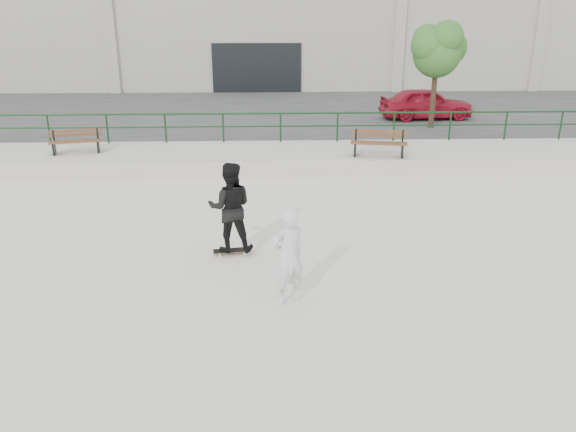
{
  "coord_description": "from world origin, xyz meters",
  "views": [
    {
      "loc": [
        0.52,
        -8.68,
        4.78
      ],
      "look_at": [
        0.93,
        2.0,
        0.9
      ],
      "focal_mm": 35.0,
      "sensor_mm": 36.0,
      "label": 1
    }
  ],
  "objects_px": {
    "bench_right": "(379,143)",
    "tree": "(438,48)",
    "seated_skater": "(288,256)",
    "red_car": "(426,103)",
    "standing_skater": "(230,207)",
    "skateboard": "(232,251)",
    "bench_left": "(76,142)"
  },
  "relations": [
    {
      "from": "bench_left",
      "to": "seated_skater",
      "type": "distance_m",
      "value": 11.36
    },
    {
      "from": "seated_skater",
      "to": "tree",
      "type": "bearing_deg",
      "value": -144.54
    },
    {
      "from": "bench_right",
      "to": "red_car",
      "type": "bearing_deg",
      "value": 74.39
    },
    {
      "from": "bench_right",
      "to": "standing_skater",
      "type": "xyz_separation_m",
      "value": [
        -4.3,
        -6.43,
        0.14
      ]
    },
    {
      "from": "bench_left",
      "to": "bench_right",
      "type": "bearing_deg",
      "value": -16.53
    },
    {
      "from": "bench_left",
      "to": "standing_skater",
      "type": "bearing_deg",
      "value": -65.14
    },
    {
      "from": "seated_skater",
      "to": "bench_left",
      "type": "bearing_deg",
      "value": -84.31
    },
    {
      "from": "skateboard",
      "to": "bench_right",
      "type": "bearing_deg",
      "value": 48.19
    },
    {
      "from": "bench_left",
      "to": "tree",
      "type": "xyz_separation_m",
      "value": [
        12.7,
        3.8,
        2.66
      ]
    },
    {
      "from": "bench_right",
      "to": "standing_skater",
      "type": "distance_m",
      "value": 7.74
    },
    {
      "from": "bench_right",
      "to": "tree",
      "type": "height_order",
      "value": "tree"
    },
    {
      "from": "bench_right",
      "to": "tree",
      "type": "xyz_separation_m",
      "value": [
        2.99,
        4.57,
        2.63
      ]
    },
    {
      "from": "bench_right",
      "to": "tree",
      "type": "relative_size",
      "value": 0.45
    },
    {
      "from": "bench_left",
      "to": "red_car",
      "type": "distance_m",
      "value": 14.17
    },
    {
      "from": "standing_skater",
      "to": "seated_skater",
      "type": "distance_m",
      "value": 2.39
    },
    {
      "from": "skateboard",
      "to": "seated_skater",
      "type": "distance_m",
      "value": 2.51
    },
    {
      "from": "tree",
      "to": "red_car",
      "type": "xyz_separation_m",
      "value": [
        0.26,
        1.94,
        -2.37
      ]
    },
    {
      "from": "red_car",
      "to": "skateboard",
      "type": "relative_size",
      "value": 4.84
    },
    {
      "from": "skateboard",
      "to": "seated_skater",
      "type": "xyz_separation_m",
      "value": [
        1.1,
        -2.11,
        0.79
      ]
    },
    {
      "from": "red_car",
      "to": "seated_skater",
      "type": "xyz_separation_m",
      "value": [
        -6.45,
        -15.04,
        -0.3
      ]
    },
    {
      "from": "bench_right",
      "to": "skateboard",
      "type": "xyz_separation_m",
      "value": [
        -4.3,
        -6.43,
        -0.83
      ]
    },
    {
      "from": "skateboard",
      "to": "seated_skater",
      "type": "relative_size",
      "value": 0.46
    },
    {
      "from": "red_car",
      "to": "skateboard",
      "type": "distance_m",
      "value": 15.02
    },
    {
      "from": "standing_skater",
      "to": "seated_skater",
      "type": "relative_size",
      "value": 1.09
    },
    {
      "from": "tree",
      "to": "standing_skater",
      "type": "relative_size",
      "value": 2.14
    },
    {
      "from": "bench_left",
      "to": "standing_skater",
      "type": "height_order",
      "value": "standing_skater"
    },
    {
      "from": "seated_skater",
      "to": "red_car",
      "type": "bearing_deg",
      "value": -142.47
    },
    {
      "from": "red_car",
      "to": "seated_skater",
      "type": "distance_m",
      "value": 16.37
    },
    {
      "from": "bench_right",
      "to": "seated_skater",
      "type": "relative_size",
      "value": 1.06
    },
    {
      "from": "bench_right",
      "to": "seated_skater",
      "type": "distance_m",
      "value": 9.12
    },
    {
      "from": "bench_left",
      "to": "tree",
      "type": "bearing_deg",
      "value": 4.65
    },
    {
      "from": "skateboard",
      "to": "standing_skater",
      "type": "xyz_separation_m",
      "value": [
        0.0,
        0.0,
        0.97
      ]
    }
  ]
}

